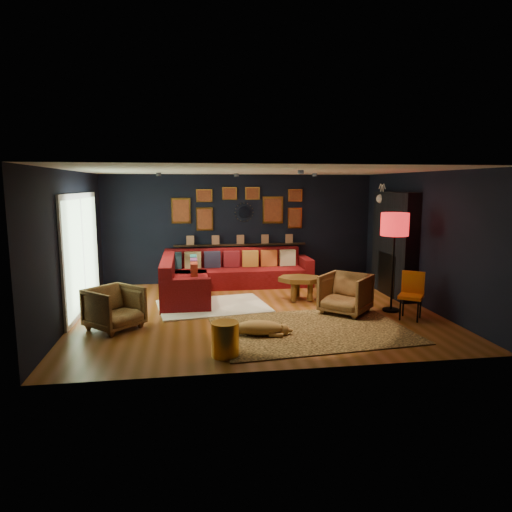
{
  "coord_description": "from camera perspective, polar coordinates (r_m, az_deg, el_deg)",
  "views": [
    {
      "loc": [
        -1.25,
        -8.19,
        2.35
      ],
      "look_at": [
        0.02,
        0.3,
        1.01
      ],
      "focal_mm": 32.0,
      "sensor_mm": 36.0,
      "label": 1
    }
  ],
  "objects": [
    {
      "name": "fireplace",
      "position": [
        10.16,
        16.86,
        0.98
      ],
      "size": [
        0.31,
        1.6,
        2.2
      ],
      "color": "black",
      "rests_on": "ground"
    },
    {
      "name": "floor_lamp",
      "position": [
        8.74,
        16.94,
        3.35
      ],
      "size": [
        0.51,
        0.51,
        1.85
      ],
      "color": "black",
      "rests_on": "ground"
    },
    {
      "name": "dog",
      "position": [
        7.23,
        0.42,
        -8.61
      ],
      "size": [
        1.09,
        0.69,
        0.32
      ],
      "primitive_type": null,
      "rotation": [
        0.0,
        0.0,
        -0.21
      ],
      "color": "#BD8849",
      "rests_on": "leopard_rug"
    },
    {
      "name": "sunburst_mirror",
      "position": [
        11.01,
        -1.48,
        5.48
      ],
      "size": [
        0.47,
        0.16,
        0.47
      ],
      "color": "silver",
      "rests_on": "room_walls"
    },
    {
      "name": "leopard_rug",
      "position": [
        7.61,
        6.89,
        -9.11
      ],
      "size": [
        3.3,
        2.5,
        0.02
      ],
      "primitive_type": "cube",
      "rotation": [
        0.0,
        0.0,
        0.09
      ],
      "color": "#B38447",
      "rests_on": "ground"
    },
    {
      "name": "armchair_left",
      "position": [
        7.85,
        -17.29,
        -6.0
      ],
      "size": [
        1.03,
        1.03,
        0.78
      ],
      "primitive_type": "imported",
      "rotation": [
        0.0,
        0.0,
        0.81
      ],
      "color": "#B8773D",
      "rests_on": "ground"
    },
    {
      "name": "armchair_right",
      "position": [
        8.55,
        11.13,
        -4.42
      ],
      "size": [
        1.09,
        1.08,
        0.82
      ],
      "primitive_type": "imported",
      "rotation": [
        0.0,
        0.0,
        -0.74
      ],
      "color": "#B8773D",
      "rests_on": "ground"
    },
    {
      "name": "floor",
      "position": [
        8.61,
        0.14,
        -6.97
      ],
      "size": [
        6.5,
        6.5,
        0.0
      ],
      "primitive_type": "plane",
      "color": "brown",
      "rests_on": "ground"
    },
    {
      "name": "ledge",
      "position": [
        11.03,
        -1.96,
        1.42
      ],
      "size": [
        3.2,
        0.12,
        0.04
      ],
      "primitive_type": "cube",
      "color": "black",
      "rests_on": "room_walls"
    },
    {
      "name": "coffee_table",
      "position": [
        9.39,
        5.53,
        -3.18
      ],
      "size": [
        1.06,
        0.89,
        0.46
      ],
      "rotation": [
        0.0,
        0.0,
        -0.24
      ],
      "color": "brown",
      "rests_on": "shag_rug"
    },
    {
      "name": "deer_head",
      "position": [
        10.55,
        16.18,
        6.9
      ],
      "size": [
        0.5,
        0.28,
        0.45
      ],
      "color": "white",
      "rests_on": "fireplace"
    },
    {
      "name": "room_walls",
      "position": [
        8.32,
        0.15,
        3.66
      ],
      "size": [
        6.5,
        6.5,
        6.5
      ],
      "color": "black",
      "rests_on": "ground"
    },
    {
      "name": "gallery_wall",
      "position": [
        10.99,
        -2.07,
        6.03
      ],
      "size": [
        3.15,
        0.04,
        1.02
      ],
      "color": "gold",
      "rests_on": "room_walls"
    },
    {
      "name": "orange_chair",
      "position": [
        8.53,
        18.9,
        -4.2
      ],
      "size": [
        0.55,
        0.55,
        0.84
      ],
      "rotation": [
        0.0,
        0.0,
        -0.63
      ],
      "color": "black",
      "rests_on": "ground"
    },
    {
      "name": "sliding_door",
      "position": [
        9.09,
        -20.94,
        0.38
      ],
      "size": [
        0.06,
        2.8,
        2.2
      ],
      "color": "white",
      "rests_on": "ground"
    },
    {
      "name": "gold_stool",
      "position": [
        6.41,
        -3.88,
        -10.35
      ],
      "size": [
        0.39,
        0.39,
        0.48
      ],
      "primitive_type": "cylinder",
      "color": "gold",
      "rests_on": "ground"
    },
    {
      "name": "shag_rug",
      "position": [
        8.97,
        -5.4,
        -6.26
      ],
      "size": [
        2.26,
        1.79,
        0.03
      ],
      "primitive_type": "cube",
      "rotation": [
        0.0,
        0.0,
        0.15
      ],
      "color": "beige",
      "rests_on": "ground"
    },
    {
      "name": "ceiling_spots",
      "position": [
        9.08,
        -0.63,
        10.2
      ],
      "size": [
        3.3,
        2.5,
        0.06
      ],
      "color": "black",
      "rests_on": "room_walls"
    },
    {
      "name": "pouf",
      "position": [
        9.15,
        -8.64,
        -4.83
      ],
      "size": [
        0.52,
        0.52,
        0.34
      ],
      "primitive_type": "cylinder",
      "color": "maroon",
      "rests_on": "shag_rug"
    },
    {
      "name": "sectional",
      "position": [
        10.22,
        -4.81,
        -2.6
      ],
      "size": [
        3.41,
        2.69,
        0.86
      ],
      "color": "maroon",
      "rests_on": "ground"
    }
  ]
}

